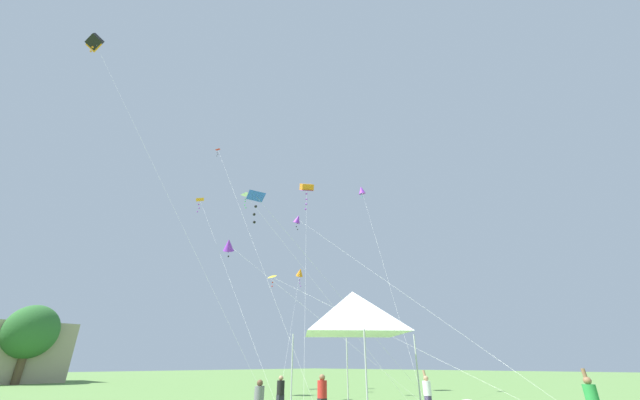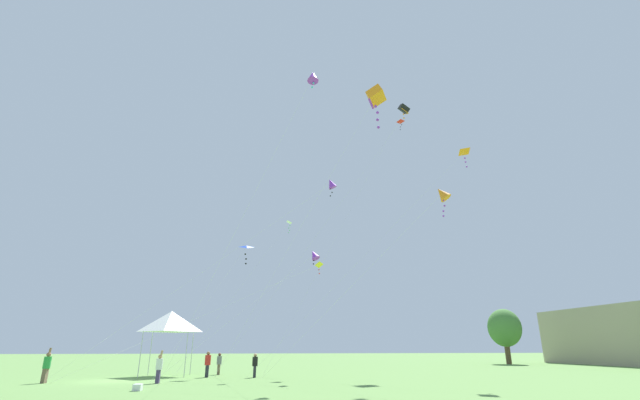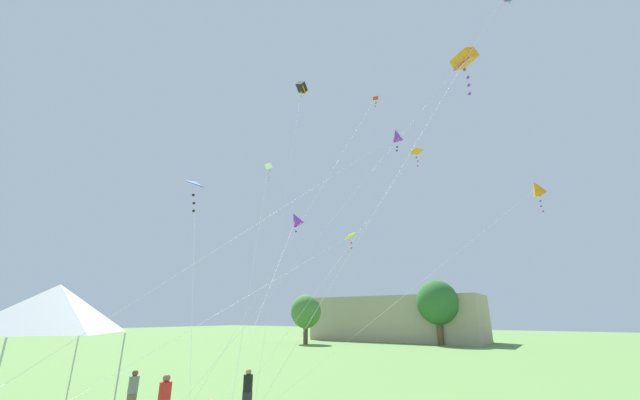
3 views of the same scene
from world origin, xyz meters
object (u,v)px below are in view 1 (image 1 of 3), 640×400
at_px(kite_red_delta_6, 220,155).
at_px(kite_purple_diamond_8, 298,220).
at_px(kite_yellow_delta_3, 275,278).
at_px(kite_white_delta_10, 250,201).
at_px(kite_purple_diamond_2, 229,245).
at_px(person_black_shirt, 280,392).
at_px(kite_orange_delta_0, 200,201).
at_px(festival_tent, 353,312).
at_px(kite_orange_diamond_4, 300,273).
at_px(kite_black_box_5, 95,42).
at_px(kite_purple_diamond_1, 362,190).
at_px(person_red_shirt, 322,395).
at_px(person_white_shirt, 427,392).
at_px(kite_orange_box_7, 307,188).
at_px(kite_blue_delta_9, 257,198).

height_order(kite_red_delta_6, kite_purple_diamond_8, kite_red_delta_6).
height_order(kite_yellow_delta_3, kite_white_delta_10, kite_white_delta_10).
relative_size(kite_purple_diamond_2, kite_white_delta_10, 0.91).
distance_m(person_black_shirt, kite_orange_delta_0, 22.57).
distance_m(festival_tent, person_black_shirt, 7.39).
xyz_separation_m(kite_orange_diamond_4, kite_black_box_5, (-20.41, 6.08, 18.05)).
relative_size(kite_purple_diamond_1, kite_yellow_delta_3, 1.05).
xyz_separation_m(festival_tent, kite_white_delta_10, (1.08, 8.35, 7.38)).
xyz_separation_m(kite_yellow_delta_3, kite_white_delta_10, (-3.86, -1.73, 3.89)).
distance_m(festival_tent, kite_orange_delta_0, 26.15).
bearing_deg(person_black_shirt, kite_purple_diamond_8, 126.38).
bearing_deg(festival_tent, kite_red_delta_6, 78.05).
distance_m(kite_orange_delta_0, kite_yellow_delta_3, 15.33).
distance_m(person_red_shirt, kite_orange_diamond_4, 19.64).
height_order(person_white_shirt, kite_orange_box_7, kite_orange_box_7).
relative_size(person_red_shirt, kite_purple_diamond_8, 0.10).
relative_size(festival_tent, kite_purple_diamond_1, 0.27).
bearing_deg(kite_white_delta_10, kite_yellow_delta_3, 24.13).
xyz_separation_m(festival_tent, person_white_shirt, (6.58, 0.77, -2.91)).
xyz_separation_m(person_white_shirt, kite_white_delta_10, (-5.50, 7.58, 10.29)).
bearing_deg(kite_red_delta_6, kite_blue_delta_9, -110.36).
bearing_deg(person_red_shirt, kite_red_delta_6, -78.70).
distance_m(kite_purple_diamond_1, kite_purple_diamond_8, 7.63).
bearing_deg(person_red_shirt, kite_purple_diamond_8, -108.38).
bearing_deg(kite_white_delta_10, person_red_shirt, -82.57).
xyz_separation_m(person_red_shirt, kite_purple_diamond_1, (11.95, 5.68, 15.71)).
height_order(person_white_shirt, kite_purple_diamond_2, kite_purple_diamond_2).
relative_size(kite_yellow_delta_3, kite_black_box_5, 0.56).
bearing_deg(person_white_shirt, festival_tent, 120.69).
distance_m(festival_tent, kite_red_delta_6, 23.19).
relative_size(festival_tent, kite_purple_diamond_8, 0.26).
bearing_deg(kite_white_delta_10, person_black_shirt, -56.55).
distance_m(kite_purple_diamond_2, kite_orange_box_7, 13.19).
bearing_deg(kite_purple_diamond_1, person_red_shirt, -154.60).
bearing_deg(kite_black_box_5, kite_yellow_delta_3, -45.06).
bearing_deg(kite_orange_box_7, kite_red_delta_6, 153.60).
distance_m(kite_yellow_delta_3, kite_blue_delta_9, 7.92).
distance_m(kite_orange_diamond_4, kite_white_delta_10, 14.49).
height_order(kite_orange_delta_0, kite_red_delta_6, kite_red_delta_6).
distance_m(kite_purple_diamond_2, kite_blue_delta_9, 5.86).
distance_m(person_white_shirt, kite_purple_diamond_8, 15.40).
xyz_separation_m(kite_blue_delta_9, kite_white_delta_10, (1.86, 3.16, 1.43)).
xyz_separation_m(kite_purple_diamond_2, kite_blue_delta_9, (-2.17, -5.37, 0.87)).
relative_size(festival_tent, person_black_shirt, 2.91).
xyz_separation_m(festival_tent, person_black_shirt, (2.41, 6.34, -2.95)).
bearing_deg(person_black_shirt, kite_yellow_delta_3, 141.72).
height_order(kite_purple_diamond_1, kite_orange_diamond_4, kite_purple_diamond_1).
bearing_deg(kite_purple_diamond_8, kite_orange_delta_0, 102.70).
distance_m(kite_purple_diamond_1, kite_white_delta_10, 13.77).
relative_size(kite_yellow_delta_3, kite_blue_delta_9, 1.62).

